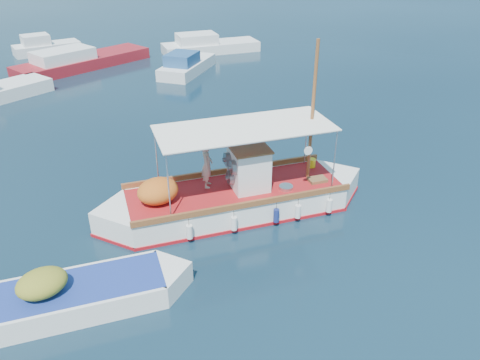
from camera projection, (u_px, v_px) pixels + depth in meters
ground at (257, 211)px, 17.70m from camera, size 160.00×160.00×0.00m
fishing_caique at (234, 198)px, 17.46m from camera, size 10.01×5.06×6.41m
dinghy at (76, 297)px, 13.14m from camera, size 6.32×3.21×1.62m
bg_boat_n at (80, 62)px, 35.08m from camera, size 10.68×4.87×1.80m
bg_boat_ne at (186, 66)px, 33.95m from camera, size 5.99×5.16×1.80m
bg_boat_e at (208, 46)px, 39.49m from camera, size 8.45×4.72×1.80m
bg_boat_far_n at (45, 47)px, 39.13m from camera, size 5.32×2.29×1.80m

